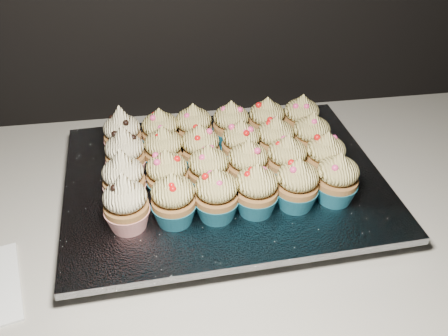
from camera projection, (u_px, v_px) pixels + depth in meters
The scene contains 27 objects.
worktop at pixel (199, 216), 0.80m from camera, with size 2.44×0.64×0.04m, color beige.
baking_tray at pixel (224, 188), 0.81m from camera, with size 0.46×0.35×0.02m, color black.
foil_lining at pixel (224, 179), 0.80m from camera, with size 0.50×0.39×0.01m, color silver.
cupcake_0 at pixel (126, 204), 0.68m from camera, with size 0.06×0.06×0.10m.
cupcake_1 at pixel (173, 200), 0.69m from camera, with size 0.06×0.06×0.08m.
cupcake_2 at pixel (216, 195), 0.69m from camera, with size 0.06×0.06×0.08m.
cupcake_3 at pixel (256, 190), 0.70m from camera, with size 0.06×0.06×0.08m.
cupcake_4 at pixel (297, 185), 0.71m from camera, with size 0.06×0.06×0.08m.
cupcake_5 at pixel (337, 179), 0.72m from camera, with size 0.06×0.06×0.08m.
cupcake_6 at pixel (124, 179), 0.72m from camera, with size 0.06×0.06×0.10m.
cupcake_7 at pixel (167, 176), 0.73m from camera, with size 0.06×0.06×0.08m.
cupcake_8 at pixel (209, 171), 0.74m from camera, with size 0.06×0.06×0.08m.
cupcake_9 at pixel (248, 165), 0.75m from camera, with size 0.06×0.06×0.08m.
cupcake_10 at pixel (287, 160), 0.76m from camera, with size 0.06×0.06×0.08m.
cupcake_11 at pixel (325, 157), 0.77m from camera, with size 0.06×0.06×0.08m.
cupcake_12 at pixel (125, 155), 0.77m from camera, with size 0.06×0.06×0.10m.
cupcake_13 at pixel (164, 151), 0.78m from camera, with size 0.06×0.06×0.08m.
cupcake_14 at pixel (200, 149), 0.79m from camera, with size 0.06×0.06×0.08m.
cupcake_15 at pixel (241, 145), 0.80m from camera, with size 0.06×0.06×0.08m.
cupcake_16 at pixel (275, 141), 0.81m from camera, with size 0.06×0.06×0.08m.
cupcake_17 at pixel (311, 137), 0.82m from camera, with size 0.06×0.06×0.08m.
cupcake_18 at pixel (123, 135), 0.82m from camera, with size 0.06×0.06×0.10m.
cupcake_19 at pixel (161, 133), 0.83m from camera, with size 0.06×0.06×0.08m.
cupcake_20 at pixel (194, 128), 0.84m from camera, with size 0.06×0.06×0.08m.
cupcake_21 at pixel (231, 125), 0.85m from camera, with size 0.06×0.06×0.08m.
cupcake_22 at pixel (267, 121), 0.86m from camera, with size 0.06×0.06×0.08m.
cupcake_23 at pixel (301, 118), 0.87m from camera, with size 0.06×0.06×0.08m.
Camera 1 is at (-0.05, 1.10, 1.41)m, focal length 40.00 mm.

